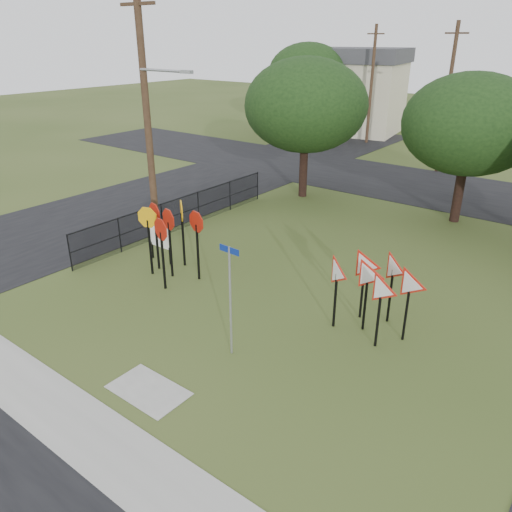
{
  "coord_description": "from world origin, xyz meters",
  "views": [
    {
      "loc": [
        8.28,
        -8.71,
        8.14
      ],
      "look_at": [
        -0.76,
        3.0,
        1.6
      ],
      "focal_mm": 35.0,
      "sensor_mm": 36.0,
      "label": 1
    }
  ],
  "objects_px": {
    "street_name_sign": "(230,295)",
    "yield_sign_cluster": "(375,279)",
    "stop_sign_cluster": "(169,226)",
    "info_board": "(160,238)"
  },
  "relations": [
    {
      "from": "stop_sign_cluster",
      "to": "yield_sign_cluster",
      "type": "relative_size",
      "value": 0.9
    },
    {
      "from": "street_name_sign",
      "to": "info_board",
      "type": "bearing_deg",
      "value": 153.63
    },
    {
      "from": "stop_sign_cluster",
      "to": "info_board",
      "type": "xyz_separation_m",
      "value": [
        -1.25,
        0.62,
        -0.94
      ]
    },
    {
      "from": "stop_sign_cluster",
      "to": "yield_sign_cluster",
      "type": "height_order",
      "value": "stop_sign_cluster"
    },
    {
      "from": "yield_sign_cluster",
      "to": "info_board",
      "type": "height_order",
      "value": "yield_sign_cluster"
    },
    {
      "from": "street_name_sign",
      "to": "info_board",
      "type": "xyz_separation_m",
      "value": [
        -6.22,
        3.09,
        -0.84
      ]
    },
    {
      "from": "yield_sign_cluster",
      "to": "info_board",
      "type": "distance_m",
      "value": 8.79
    },
    {
      "from": "street_name_sign",
      "to": "yield_sign_cluster",
      "type": "height_order",
      "value": "street_name_sign"
    },
    {
      "from": "stop_sign_cluster",
      "to": "yield_sign_cluster",
      "type": "bearing_deg",
      "value": 7.77
    },
    {
      "from": "street_name_sign",
      "to": "info_board",
      "type": "height_order",
      "value": "street_name_sign"
    }
  ]
}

